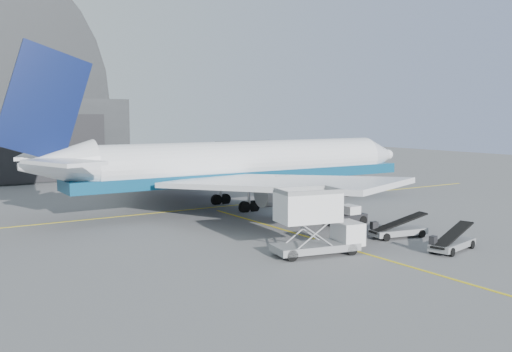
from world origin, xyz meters
TOP-DOWN VIEW (x-y plane):
  - ground at (0.00, 0.00)m, footprint 200.00×200.00m
  - taxi_lines at (0.00, 12.67)m, footprint 80.00×42.12m
  - distant_bldg_a at (38.00, 72.00)m, footprint 14.00×8.00m
  - distant_bldg_b at (55.00, 68.00)m, footprint 8.00×6.00m
  - airliner at (2.30, 18.61)m, footprint 45.57×44.19m
  - catering_truck at (-3.16, -1.74)m, footprint 6.63×3.43m
  - pushback_tug at (6.06, 5.54)m, footprint 3.67×2.17m
  - belt_loader_a at (5.75, -6.08)m, footprint 4.87×2.55m
  - belt_loader_b at (5.83, -0.86)m, footprint 5.00×2.36m
  - traffic_cone at (2.22, 7.23)m, footprint 0.34×0.34m

SIDE VIEW (x-z plane):
  - ground at x=0.00m, z-range 0.00..0.00m
  - distant_bldg_a at x=38.00m, z-range -2.00..2.00m
  - distant_bldg_b at x=55.00m, z-range -1.40..1.40m
  - taxi_lines at x=0.00m, z-range 0.00..0.02m
  - traffic_cone at x=2.22m, z-range -0.01..0.48m
  - belt_loader_a at x=5.75m, z-range -0.35..1.47m
  - belt_loader_b at x=5.83m, z-range -0.36..1.51m
  - pushback_tug at x=6.06m, z-range -0.21..1.48m
  - catering_truck at x=-3.16m, z-range 0.03..4.37m
  - airliner at x=2.30m, z-range -3.52..12.47m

